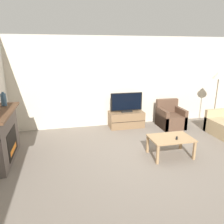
{
  "coord_description": "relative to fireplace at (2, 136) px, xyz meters",
  "views": [
    {
      "loc": [
        -1.87,
        -4.1,
        2.3
      ],
      "look_at": [
        -0.73,
        0.85,
        0.85
      ],
      "focal_mm": 35.0,
      "sensor_mm": 36.0,
      "label": 1
    }
  ],
  "objects": [
    {
      "name": "ground_plane",
      "position": [
        3.18,
        -0.57,
        -0.56
      ],
      "size": [
        24.0,
        24.0,
        0.0
      ],
      "primitive_type": "plane",
      "color": "slate"
    },
    {
      "name": "wall_back",
      "position": [
        3.18,
        1.8,
        0.79
      ],
      "size": [
        12.0,
        0.06,
        2.7
      ],
      "color": "beige",
      "rests_on": "ground"
    },
    {
      "name": "fireplace",
      "position": [
        0.0,
        0.0,
        0.0
      ],
      "size": [
        0.5,
        1.62,
        1.1
      ],
      "color": "#564C47",
      "rests_on": "ground"
    },
    {
      "name": "mantel_vase_right",
      "position": [
        0.02,
        0.49,
        0.69
      ],
      "size": [
        0.12,
        0.12,
        0.31
      ],
      "color": "#385670",
      "rests_on": "fireplace"
    },
    {
      "name": "tv_stand",
      "position": [
        3.17,
        1.47,
        -0.32
      ],
      "size": [
        1.05,
        0.52,
        0.48
      ],
      "color": "brown",
      "rests_on": "ground"
    },
    {
      "name": "tv",
      "position": [
        3.17,
        1.47,
        0.2
      ],
      "size": [
        0.98,
        0.18,
        0.59
      ],
      "color": "black",
      "rests_on": "tv_stand"
    },
    {
      "name": "armchair",
      "position": [
        4.49,
        1.18,
        -0.28
      ],
      "size": [
        0.7,
        0.76,
        0.82
      ],
      "color": "brown",
      "rests_on": "ground"
    },
    {
      "name": "coffee_table",
      "position": [
        3.57,
        -0.61,
        -0.17
      ],
      "size": [
        0.93,
        0.63,
        0.44
      ],
      "color": "#A37F56",
      "rests_on": "ground"
    },
    {
      "name": "remote",
      "position": [
        3.67,
        -0.69,
        -0.1
      ],
      "size": [
        0.11,
        0.15,
        0.02
      ],
      "rotation": [
        0.0,
        0.0,
        -0.55
      ],
      "color": "black",
      "rests_on": "coffee_table"
    },
    {
      "name": "floor_lamp",
      "position": [
        5.8,
        0.89,
        0.94
      ],
      "size": [
        0.37,
        0.37,
        1.71
      ],
      "color": "black",
      "rests_on": "ground"
    }
  ]
}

